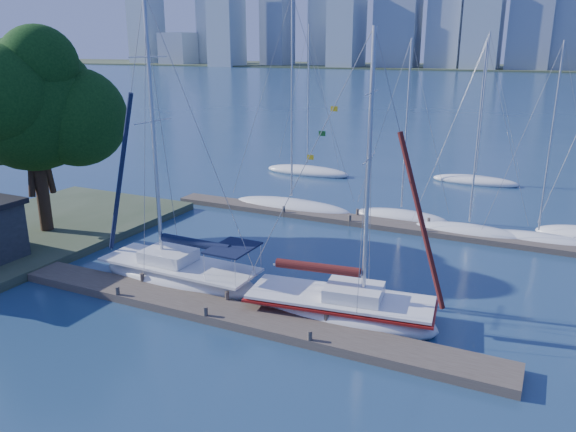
% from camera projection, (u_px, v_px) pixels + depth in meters
% --- Properties ---
extents(ground, '(700.00, 700.00, 0.00)m').
position_uv_depth(ground, '(217.00, 315.00, 25.63)').
color(ground, navy).
rests_on(ground, ground).
extents(near_dock, '(26.00, 2.00, 0.40)m').
position_uv_depth(near_dock, '(217.00, 311.00, 25.57)').
color(near_dock, '#463B33').
rests_on(near_dock, ground).
extents(far_dock, '(30.00, 1.80, 0.36)m').
position_uv_depth(far_dock, '(367.00, 222.00, 38.56)').
color(far_dock, '#463B33').
rests_on(far_dock, ground).
extents(shore, '(12.00, 22.00, 0.50)m').
position_uv_depth(shore, '(13.00, 238.00, 35.16)').
color(shore, '#38472D').
rests_on(shore, ground).
extents(far_shore, '(800.00, 100.00, 1.50)m').
position_uv_depth(far_shore, '(538.00, 69.00, 301.85)').
color(far_shore, '#38472D').
rests_on(far_shore, ground).
extents(tree, '(10.36, 9.41, 13.00)m').
position_uv_depth(tree, '(31.00, 102.00, 33.57)').
color(tree, black).
rests_on(tree, ground).
extents(sailboat_navy, '(9.25, 3.20, 14.82)m').
position_uv_depth(sailboat_navy, '(179.00, 263.00, 28.82)').
color(sailboat_navy, white).
rests_on(sailboat_navy, ground).
extents(sailboat_maroon, '(9.19, 4.01, 13.16)m').
position_uv_depth(sailboat_maroon, '(340.00, 298.00, 25.13)').
color(sailboat_maroon, white).
rests_on(sailboat_maroon, ground).
extents(bg_boat_1, '(9.68, 3.74, 15.56)m').
position_uv_depth(bg_boat_1, '(292.00, 206.00, 42.00)').
color(bg_boat_1, white).
rests_on(bg_boat_1, ground).
extents(bg_boat_2, '(6.74, 2.50, 12.62)m').
position_uv_depth(bg_boat_2, '(401.00, 216.00, 39.60)').
color(bg_boat_2, white).
rests_on(bg_boat_2, ground).
extents(bg_boat_3, '(7.51, 3.98, 12.38)m').
position_uv_depth(bg_boat_3, '(469.00, 232.00, 36.31)').
color(bg_boat_3, white).
rests_on(bg_boat_3, ground).
extents(bg_boat_4, '(7.13, 4.30, 12.41)m').
position_uv_depth(bg_boat_4, '(537.00, 240.00, 34.91)').
color(bg_boat_4, white).
rests_on(bg_boat_4, ground).
extents(bg_boat_6, '(8.66, 5.44, 14.03)m').
position_uv_depth(bg_boat_6, '(308.00, 171.00, 53.85)').
color(bg_boat_6, white).
rests_on(bg_boat_6, ground).
extents(bg_boat_7, '(7.74, 4.13, 13.24)m').
position_uv_depth(bg_boat_7, '(475.00, 181.00, 50.14)').
color(bg_boat_7, white).
rests_on(bg_boat_7, ground).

